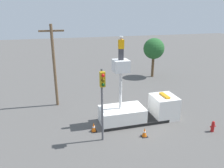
{
  "coord_description": "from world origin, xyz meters",
  "views": [
    {
      "loc": [
        -6.08,
        -15.29,
        8.83
      ],
      "look_at": [
        -2.12,
        -1.03,
        3.8
      ],
      "focal_mm": 35.0,
      "sensor_mm": 36.0,
      "label": 1
    }
  ],
  "objects_px": {
    "traffic_cone_curbside": "(144,132)",
    "traffic_cone_rear": "(94,127)",
    "fire_hydrant": "(213,126)",
    "traffic_light_pole": "(102,92)",
    "utility_pole": "(54,63)",
    "bucket_truck": "(139,110)",
    "worker": "(121,48)",
    "tree_left_bg": "(154,49)"
  },
  "relations": [
    {
      "from": "bucket_truck",
      "to": "traffic_cone_curbside",
      "type": "bearing_deg",
      "value": -102.7
    },
    {
      "from": "traffic_cone_curbside",
      "to": "fire_hydrant",
      "type": "bearing_deg",
      "value": -7.89
    },
    {
      "from": "traffic_light_pole",
      "to": "tree_left_bg",
      "type": "height_order",
      "value": "tree_left_bg"
    },
    {
      "from": "bucket_truck",
      "to": "fire_hydrant",
      "type": "xyz_separation_m",
      "value": [
        4.75,
        -3.19,
        -0.51
      ]
    },
    {
      "from": "worker",
      "to": "traffic_cone_curbside",
      "type": "height_order",
      "value": "worker"
    },
    {
      "from": "traffic_light_pole",
      "to": "traffic_cone_rear",
      "type": "height_order",
      "value": "traffic_light_pole"
    },
    {
      "from": "tree_left_bg",
      "to": "traffic_light_pole",
      "type": "bearing_deg",
      "value": -127.04
    },
    {
      "from": "traffic_cone_curbside",
      "to": "utility_pole",
      "type": "distance_m",
      "value": 10.33
    },
    {
      "from": "traffic_cone_rear",
      "to": "traffic_cone_curbside",
      "type": "distance_m",
      "value": 3.84
    },
    {
      "from": "bucket_truck",
      "to": "worker",
      "type": "xyz_separation_m",
      "value": [
        -1.65,
        0.0,
        5.23
      ]
    },
    {
      "from": "traffic_light_pole",
      "to": "traffic_cone_curbside",
      "type": "distance_m",
      "value": 4.57
    },
    {
      "from": "worker",
      "to": "tree_left_bg",
      "type": "height_order",
      "value": "worker"
    },
    {
      "from": "tree_left_bg",
      "to": "traffic_cone_curbside",
      "type": "bearing_deg",
      "value": -117.48
    },
    {
      "from": "fire_hydrant",
      "to": "utility_pole",
      "type": "relative_size",
      "value": 0.11
    },
    {
      "from": "bucket_truck",
      "to": "traffic_cone_rear",
      "type": "bearing_deg",
      "value": -169.08
    },
    {
      "from": "fire_hydrant",
      "to": "traffic_light_pole",
      "type": "bearing_deg",
      "value": 173.18
    },
    {
      "from": "traffic_cone_curbside",
      "to": "tree_left_bg",
      "type": "height_order",
      "value": "tree_left_bg"
    },
    {
      "from": "fire_hydrant",
      "to": "worker",
      "type": "bearing_deg",
      "value": 153.48
    },
    {
      "from": "tree_left_bg",
      "to": "worker",
      "type": "bearing_deg",
      "value": -126.04
    },
    {
      "from": "traffic_light_pole",
      "to": "utility_pole",
      "type": "relative_size",
      "value": 0.68
    },
    {
      "from": "traffic_light_pole",
      "to": "tree_left_bg",
      "type": "bearing_deg",
      "value": 52.96
    },
    {
      "from": "traffic_light_pole",
      "to": "utility_pole",
      "type": "bearing_deg",
      "value": 111.53
    },
    {
      "from": "fire_hydrant",
      "to": "traffic_cone_curbside",
      "type": "bearing_deg",
      "value": 172.11
    },
    {
      "from": "bucket_truck",
      "to": "tree_left_bg",
      "type": "relative_size",
      "value": 1.23
    },
    {
      "from": "fire_hydrant",
      "to": "traffic_cone_rear",
      "type": "relative_size",
      "value": 1.19
    },
    {
      "from": "worker",
      "to": "traffic_light_pole",
      "type": "bearing_deg",
      "value": -131.81
    },
    {
      "from": "traffic_cone_rear",
      "to": "bucket_truck",
      "type": "bearing_deg",
      "value": 10.92
    },
    {
      "from": "traffic_cone_rear",
      "to": "traffic_cone_curbside",
      "type": "height_order",
      "value": "traffic_cone_rear"
    },
    {
      "from": "worker",
      "to": "traffic_cone_rear",
      "type": "bearing_deg",
      "value": -161.86
    },
    {
      "from": "traffic_light_pole",
      "to": "fire_hydrant",
      "type": "distance_m",
      "value": 9.04
    },
    {
      "from": "worker",
      "to": "traffic_light_pole",
      "type": "height_order",
      "value": "worker"
    },
    {
      "from": "traffic_cone_rear",
      "to": "fire_hydrant",
      "type": "bearing_deg",
      "value": -15.44
    },
    {
      "from": "bucket_truck",
      "to": "traffic_cone_curbside",
      "type": "relative_size",
      "value": 9.2
    },
    {
      "from": "bucket_truck",
      "to": "traffic_light_pole",
      "type": "relative_size",
      "value": 1.25
    },
    {
      "from": "fire_hydrant",
      "to": "traffic_cone_rear",
      "type": "distance_m",
      "value": 9.09
    },
    {
      "from": "traffic_cone_curbside",
      "to": "utility_pole",
      "type": "height_order",
      "value": "utility_pole"
    },
    {
      "from": "fire_hydrant",
      "to": "traffic_cone_rear",
      "type": "height_order",
      "value": "fire_hydrant"
    },
    {
      "from": "traffic_light_pole",
      "to": "traffic_cone_curbside",
      "type": "bearing_deg",
      "value": -4.93
    },
    {
      "from": "traffic_cone_curbside",
      "to": "traffic_cone_rear",
      "type": "bearing_deg",
      "value": 154.0
    },
    {
      "from": "worker",
      "to": "traffic_cone_rear",
      "type": "distance_m",
      "value": 6.33
    },
    {
      "from": "fire_hydrant",
      "to": "traffic_cone_curbside",
      "type": "xyz_separation_m",
      "value": [
        -5.31,
        0.74,
        -0.09
      ]
    },
    {
      "from": "traffic_light_pole",
      "to": "worker",
      "type": "bearing_deg",
      "value": 48.19
    }
  ]
}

